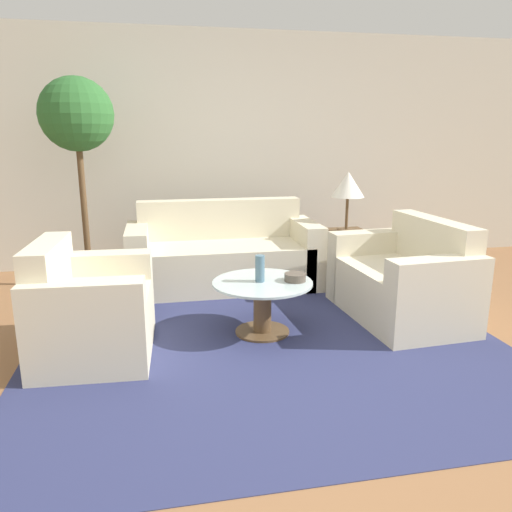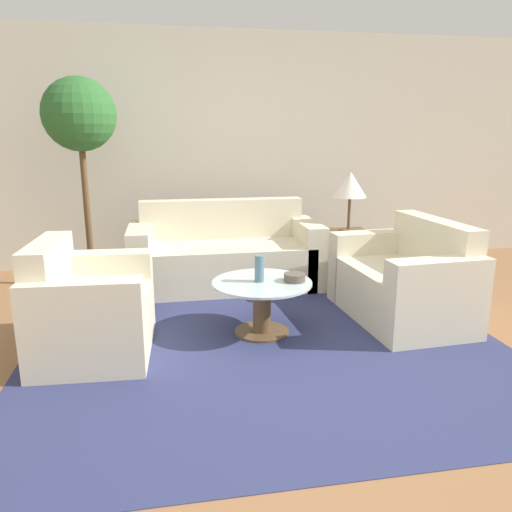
# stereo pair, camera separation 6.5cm
# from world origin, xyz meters

# --- Properties ---
(ground_plane) EXTENTS (14.00, 14.00, 0.00)m
(ground_plane) POSITION_xyz_m (0.00, 0.00, 0.00)
(ground_plane) COLOR #8E603D
(wall_back) EXTENTS (10.00, 0.06, 2.60)m
(wall_back) POSITION_xyz_m (0.00, 3.05, 1.30)
(wall_back) COLOR beige
(wall_back) RESTS_ON ground_plane
(rug) EXTENTS (3.41, 3.47, 0.01)m
(rug) POSITION_xyz_m (-0.05, 0.77, 0.00)
(rug) COLOR navy
(rug) RESTS_ON ground_plane
(sofa_main) EXTENTS (1.86, 0.81, 0.83)m
(sofa_main) POSITION_xyz_m (-0.17, 2.08, 0.28)
(sofa_main) COLOR beige
(sofa_main) RESTS_ON ground_plane
(armchair) EXTENTS (0.79, 0.98, 0.80)m
(armchair) POSITION_xyz_m (-1.31, 0.66, 0.29)
(armchair) COLOR beige
(armchair) RESTS_ON ground_plane
(loveseat) EXTENTS (0.85, 1.28, 0.82)m
(loveseat) POSITION_xyz_m (1.20, 0.90, 0.29)
(loveseat) COLOR beige
(loveseat) RESTS_ON ground_plane
(coffee_table) EXTENTS (0.76, 0.76, 0.41)m
(coffee_table) POSITION_xyz_m (-0.05, 0.77, 0.27)
(coffee_table) COLOR brown
(coffee_table) RESTS_ON ground_plane
(side_table) EXTENTS (0.42, 0.42, 0.53)m
(side_table) POSITION_xyz_m (1.07, 1.95, 0.27)
(side_table) COLOR brown
(side_table) RESTS_ON ground_plane
(table_lamp) EXTENTS (0.33, 0.33, 0.59)m
(table_lamp) POSITION_xyz_m (1.07, 1.95, 0.98)
(table_lamp) COLOR brown
(table_lamp) RESTS_ON side_table
(potted_plant) EXTENTS (0.69, 0.69, 2.01)m
(potted_plant) POSITION_xyz_m (-1.49, 2.30, 1.52)
(potted_plant) COLOR brown
(potted_plant) RESTS_ON ground_plane
(vase) EXTENTS (0.07, 0.07, 0.20)m
(vase) POSITION_xyz_m (-0.06, 0.78, 0.51)
(vase) COLOR slate
(vase) RESTS_ON coffee_table
(bowl) EXTENTS (0.16, 0.16, 0.06)m
(bowl) POSITION_xyz_m (0.20, 0.74, 0.44)
(bowl) COLOR brown
(bowl) RESTS_ON coffee_table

